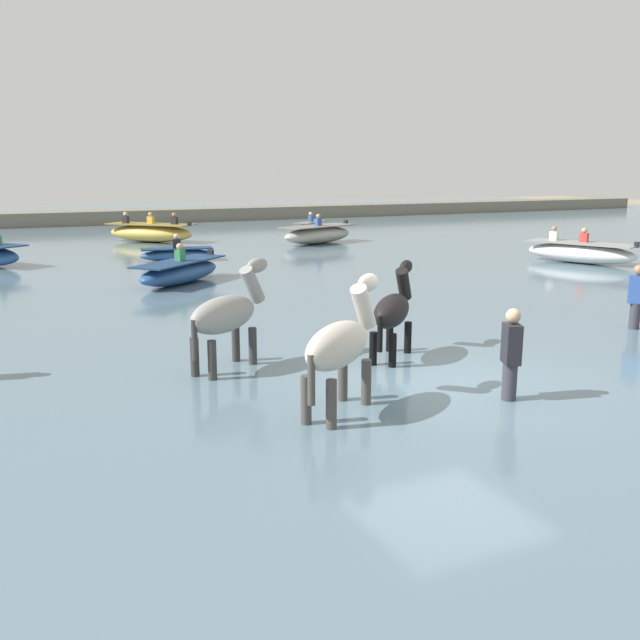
# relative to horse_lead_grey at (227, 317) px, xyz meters

# --- Properties ---
(ground_plane) EXTENTS (120.00, 120.00, 0.00)m
(ground_plane) POSITION_rel_horse_lead_grey_xyz_m (2.69, -2.10, -1.20)
(ground_plane) COLOR gray
(water_surface) EXTENTS (90.00, 90.00, 0.37)m
(water_surface) POSITION_rel_horse_lead_grey_xyz_m (2.69, 7.90, -1.02)
(water_surface) COLOR slate
(water_surface) RESTS_ON ground
(horse_lead_grey) EXTENTS (1.73, 1.30, 2.03)m
(horse_lead_grey) POSITION_rel_horse_lead_grey_xyz_m (0.00, 0.00, 0.00)
(horse_lead_grey) COLOR gray
(horse_lead_grey) RESTS_ON ground
(horse_trailing_black) EXTENTS (1.49, 1.41, 1.90)m
(horse_trailing_black) POSITION_rel_horse_lead_grey_xyz_m (2.66, -0.54, -0.07)
(horse_trailing_black) COLOR black
(horse_trailing_black) RESTS_ON ground
(horse_flank_pinto) EXTENTS (1.72, 1.40, 2.06)m
(horse_flank_pinto) POSITION_rel_horse_lead_grey_xyz_m (0.68, -2.52, 0.02)
(horse_flank_pinto) COLOR beige
(horse_flank_pinto) RESTS_ON ground
(boat_distant_east) EXTENTS (2.54, 1.13, 0.93)m
(boat_distant_east) POSITION_rel_horse_lead_grey_xyz_m (2.52, 13.16, -0.60)
(boat_distant_east) COLOR #28518E
(boat_distant_east) RESTS_ON water_surface
(boat_near_port) EXTENTS (3.17, 2.99, 1.10)m
(boat_near_port) POSITION_rel_horse_lead_grey_xyz_m (1.44, 8.54, -0.52)
(boat_near_port) COLOR #28518E
(boat_near_port) RESTS_ON water_surface
(boat_mid_channel) EXTENTS (2.38, 2.20, 0.97)m
(boat_mid_channel) POSITION_rel_horse_lead_grey_xyz_m (11.23, 21.31, -0.58)
(boat_mid_channel) COLOR #B2AD9E
(boat_mid_channel) RESTS_ON water_surface
(boat_far_inshore) EXTENTS (3.70, 3.80, 1.25)m
(boat_far_inshore) POSITION_rel_horse_lead_grey_xyz_m (3.09, 19.87, -0.44)
(boat_far_inshore) COLOR gold
(boat_far_inshore) RESTS_ON water_surface
(boat_near_starboard) EXTENTS (2.46, 3.81, 1.16)m
(boat_near_starboard) POSITION_rel_horse_lead_grey_xyz_m (14.48, 6.97, -0.49)
(boat_near_starboard) COLOR silver
(boat_near_starboard) RESTS_ON water_surface
(boat_distant_west) EXTENTS (3.82, 2.44, 1.22)m
(boat_distant_west) POSITION_rel_horse_lead_grey_xyz_m (9.24, 16.26, -0.46)
(boat_distant_west) COLOR #B2AD9E
(boat_distant_west) RESTS_ON water_surface
(person_spectator_far) EXTENTS (0.31, 0.37, 1.63)m
(person_spectator_far) POSITION_rel_horse_lead_grey_xyz_m (2.97, -3.08, -0.33)
(person_spectator_far) COLOR #383842
(person_spectator_far) RESTS_ON ground
(person_onlooker_left) EXTENTS (0.36, 0.37, 1.63)m
(person_onlooker_left) POSITION_rel_horse_lead_grey_xyz_m (8.05, -0.74, -0.33)
(person_onlooker_left) COLOR #383842
(person_onlooker_left) RESTS_ON ground
(far_shoreline) EXTENTS (80.00, 2.40, 1.11)m
(far_shoreline) POSITION_rel_horse_lead_grey_xyz_m (2.69, 31.02, -0.64)
(far_shoreline) COLOR #706B5B
(far_shoreline) RESTS_ON ground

